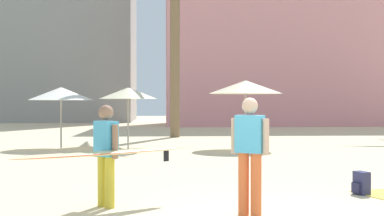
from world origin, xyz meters
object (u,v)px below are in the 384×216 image
Objects in this scene: cafe_umbrella_1 at (246,87)px; person_mid_center at (105,152)px; backpack at (361,183)px; cafe_umbrella_3 at (61,94)px; person_mid_right at (250,151)px; cafe_umbrella_0 at (128,93)px.

person_mid_center is (-3.95, -10.59, -1.35)m from cafe_umbrella_1.
cafe_umbrella_1 is 9.79m from backpack.
cafe_umbrella_3 reaches higher than person_mid_center.
cafe_umbrella_3 is 13.01m from person_mid_right.
cafe_umbrella_3 is (-6.76, 0.72, -0.24)m from cafe_umbrella_1.
cafe_umbrella_1 is at bearing -150.83° from person_mid_center.
backpack is (4.83, -9.38, -1.82)m from cafe_umbrella_0.
person_mid_right is (2.20, -0.65, 0.07)m from person_mid_center.
backpack is (7.36, -10.27, -1.82)m from cafe_umbrella_3.
person_mid_center is at bearing -110.46° from cafe_umbrella_1.
cafe_umbrella_0 is 10.71m from backpack.
cafe_umbrella_1 is 6.81m from cafe_umbrella_3.
cafe_umbrella_1 is 1.13× the size of cafe_umbrella_3.
backpack is 0.24× the size of person_mid_right.
cafe_umbrella_1 reaches higher than person_mid_right.
cafe_umbrella_0 is at bearing -128.80° from person_mid_center.
person_mid_right is at bearing -77.34° from cafe_umbrella_0.
cafe_umbrella_0 is at bearing -177.61° from cafe_umbrella_1.
cafe_umbrella_3 is 0.91× the size of person_mid_center.
cafe_umbrella_0 is at bearing -19.50° from cafe_umbrella_3.
person_mid_right reaches higher than person_mid_center.
cafe_umbrella_0 is 1.26× the size of person_mid_right.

